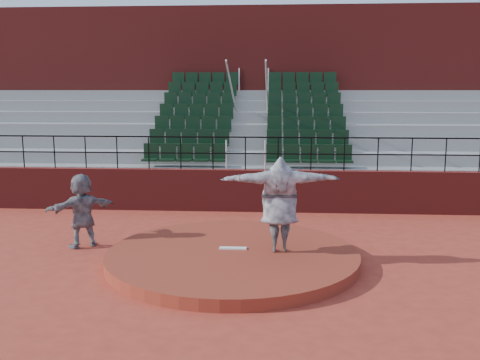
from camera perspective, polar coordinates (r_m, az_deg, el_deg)
ground at (r=11.86m, az=-0.81°, el=-8.72°), size 90.00×90.00×0.00m
pitchers_mound at (r=11.82m, az=-0.81°, el=-8.15°), size 5.50×5.50×0.25m
pitching_rubber at (r=11.92m, az=-0.75°, el=-7.28°), size 0.60×0.15×0.03m
boundary_wall at (r=16.53m, az=0.57°, el=-1.12°), size 24.00×0.30×1.30m
wall_railing at (r=16.33m, az=0.58°, el=3.64°), size 24.04×0.05×1.03m
seating_deck at (r=20.02m, az=1.16°, el=3.03°), size 24.00×5.97×4.63m
press_box_facade at (r=23.83m, az=1.62°, el=9.19°), size 24.00×3.00×7.10m
pitcher at (r=11.57m, az=4.25°, el=-2.60°), size 2.60×0.91×2.08m
fielder at (r=13.29m, az=-16.50°, el=-3.12°), size 1.63×1.42×1.78m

